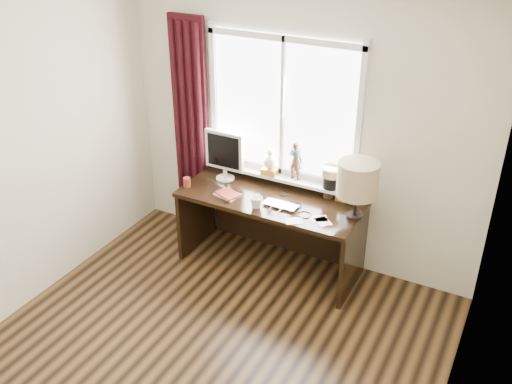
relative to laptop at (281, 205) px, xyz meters
The scene contains 17 objects.
floor 1.71m from the laptop, 92.10° to the right, with size 3.50×4.00×0.00m, color brown.
ceiling 2.39m from the laptop, 92.10° to the right, with size 3.50×4.00×0.00m, color white.
wall_back 0.72m from the laptop, 96.76° to the left, with size 3.50×2.60×0.00m, color beige.
wall_right 2.34m from the laptop, 42.03° to the right, with size 4.00×2.60×0.00m, color beige.
laptop is the anchor object (origin of this frame).
mug 0.22m from the laptop, 148.14° to the right, with size 0.11×0.10×0.11m, color white.
red_cup 0.96m from the laptop, behind, with size 0.07×0.07×0.09m, color maroon.
window 0.71m from the laptop, 113.17° to the left, with size 1.52×0.20×1.40m.
curtain 1.30m from the laptop, 162.29° to the left, with size 0.38×0.09×2.25m.
desk 0.36m from the laptop, 127.98° to the left, with size 1.70×0.70×0.75m.
monitor 0.80m from the laptop, 161.55° to the left, with size 0.40×0.18×0.49m.
notebook_stack 0.52m from the laptop, behind, with size 0.26×0.22×0.03m.
brush_holder 0.48m from the laptop, 49.03° to the left, with size 0.09×0.09×0.25m.
icon_frame 0.55m from the laptop, 36.85° to the left, with size 0.10×0.03×0.13m.
table_lamp 0.74m from the laptop, 10.45° to the left, with size 0.35×0.35×0.52m.
loose_papers 0.35m from the laptop, 16.08° to the right, with size 0.40×0.30×0.00m.
desk_cables 0.14m from the laptop, 24.22° to the left, with size 0.48×0.42×0.01m.
Camera 1 is at (1.91, -2.49, 3.26)m, focal length 40.00 mm.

